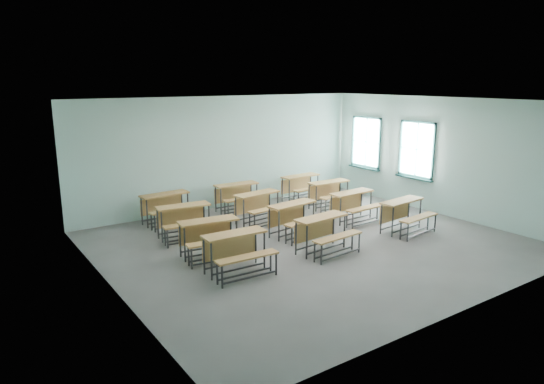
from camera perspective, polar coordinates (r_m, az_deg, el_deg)
The scene contains 13 objects.
room at distance 10.86m, azimuth 5.01°, elevation 2.16°, with size 9.04×8.04×3.24m.
desk_unit_r0c0 at distance 9.35m, azimuth -4.10°, elevation -6.48°, with size 1.28×0.89×0.78m.
desk_unit_r0c1 at distance 10.47m, azimuth 6.21°, elevation -4.36°, with size 1.32×0.94×0.78m.
desk_unit_r0c2 at distance 12.23m, azimuth 15.40°, elevation -2.18°, with size 1.33×0.97×0.78m.
desk_unit_r1c0 at distance 10.24m, azimuth -7.26°, elevation -4.80°, with size 1.35×1.00×0.78m.
desk_unit_r1c1 at distance 11.52m, azimuth 2.75°, elevation -2.66°, with size 1.34×0.99×0.78m.
desk_unit_r1c2 at distance 12.84m, azimuth 9.69°, elevation -1.17°, with size 1.29×0.90×0.78m.
desk_unit_r2c0 at distance 11.50m, azimuth -10.20°, elevation -2.89°, with size 1.33×0.97×0.78m.
desk_unit_r2c1 at distance 12.56m, azimuth -1.44°, elevation -1.31°, with size 1.34×0.98×0.78m.
desk_unit_r2c2 at distance 14.04m, azimuth 6.96°, elevation 0.15°, with size 1.28×0.89×0.78m.
desk_unit_r3c0 at distance 12.75m, azimuth -12.26°, elevation -1.39°, with size 1.30×0.91×0.78m.
desk_unit_r3c1 at distance 13.66m, azimuth -3.98°, elevation -0.14°, with size 1.28×0.89×0.78m.
desk_unit_r3c2 at distance 14.85m, azimuth 3.63°, elevation 0.94°, with size 1.29×0.90×0.78m.
Camera 1 is at (-6.71, -8.19, 3.67)m, focal length 32.00 mm.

